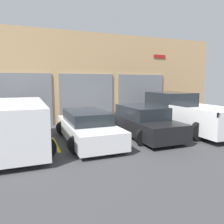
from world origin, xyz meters
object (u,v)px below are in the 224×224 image
(pickup_truck, at_px, (184,113))
(van_right, at_px, (142,122))
(sedan_side, at_px, (19,123))
(sedan_white, at_px, (87,127))

(pickup_truck, height_order, van_right, pickup_truck)
(pickup_truck, distance_m, sedan_side, 7.86)
(pickup_truck, xyz_separation_m, sedan_side, (-7.85, -0.33, 0.07))
(sedan_side, height_order, van_right, sedan_side)
(sedan_white, xyz_separation_m, sedan_side, (-2.62, -0.02, 0.34))
(sedan_white, bearing_deg, sedan_side, -179.47)
(sedan_white, height_order, sedan_side, sedan_side)
(van_right, bearing_deg, sedan_white, -179.99)
(sedan_side, xyz_separation_m, van_right, (5.24, 0.02, -0.29))
(pickup_truck, distance_m, sedan_white, 5.25)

